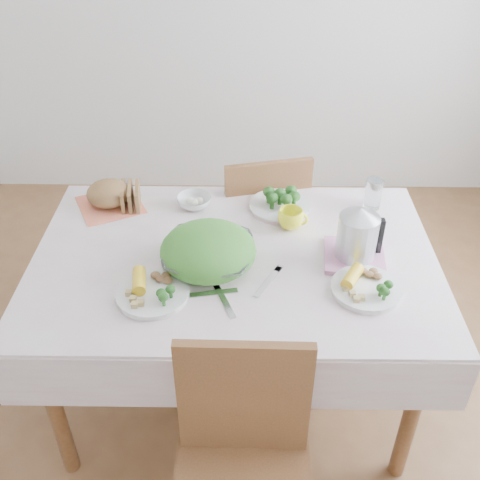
{
  "coord_description": "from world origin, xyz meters",
  "views": [
    {
      "loc": [
        0.04,
        -1.65,
        2.04
      ],
      "look_at": [
        0.02,
        0.02,
        0.82
      ],
      "focal_mm": 42.0,
      "sensor_mm": 36.0,
      "label": 1
    }
  ],
  "objects_px": {
    "salad_bowl": "(208,256)",
    "dinner_plate_left": "(153,294)",
    "dinner_plate_right": "(366,289)",
    "yellow_mug": "(291,219)",
    "dining_table": "(235,330)",
    "chair_far": "(257,223)",
    "electric_kettle": "(358,231)"
  },
  "relations": [
    {
      "from": "salad_bowl",
      "to": "dinner_plate_right",
      "type": "xyz_separation_m",
      "value": [
        0.55,
        -0.14,
        -0.03
      ]
    },
    {
      "from": "yellow_mug",
      "to": "dinner_plate_left",
      "type": "bearing_deg",
      "value": -139.55
    },
    {
      "from": "dining_table",
      "to": "yellow_mug",
      "type": "distance_m",
      "value": 0.52
    },
    {
      "from": "electric_kettle",
      "to": "dinner_plate_right",
      "type": "bearing_deg",
      "value": -109.54
    },
    {
      "from": "dining_table",
      "to": "chair_far",
      "type": "xyz_separation_m",
      "value": [
        0.1,
        0.65,
        0.09
      ]
    },
    {
      "from": "dinner_plate_right",
      "to": "electric_kettle",
      "type": "bearing_deg",
      "value": 94.0
    },
    {
      "from": "chair_far",
      "to": "yellow_mug",
      "type": "relative_size",
      "value": 8.86
    },
    {
      "from": "electric_kettle",
      "to": "dining_table",
      "type": "bearing_deg",
      "value": 155.32
    },
    {
      "from": "dining_table",
      "to": "salad_bowl",
      "type": "distance_m",
      "value": 0.44
    },
    {
      "from": "dinner_plate_right",
      "to": "yellow_mug",
      "type": "relative_size",
      "value": 2.38
    },
    {
      "from": "dinner_plate_right",
      "to": "electric_kettle",
      "type": "relative_size",
      "value": 1.19
    },
    {
      "from": "chair_far",
      "to": "salad_bowl",
      "type": "relative_size",
      "value": 2.78
    },
    {
      "from": "dinner_plate_right",
      "to": "yellow_mug",
      "type": "height_order",
      "value": "yellow_mug"
    },
    {
      "from": "salad_bowl",
      "to": "yellow_mug",
      "type": "height_order",
      "value": "same"
    },
    {
      "from": "salad_bowl",
      "to": "dinner_plate_left",
      "type": "bearing_deg",
      "value": -135.9
    },
    {
      "from": "dinner_plate_left",
      "to": "yellow_mug",
      "type": "distance_m",
      "value": 0.64
    },
    {
      "from": "chair_far",
      "to": "dinner_plate_left",
      "type": "distance_m",
      "value": 1.0
    },
    {
      "from": "dining_table",
      "to": "electric_kettle",
      "type": "bearing_deg",
      "value": -1.14
    },
    {
      "from": "dinner_plate_right",
      "to": "dining_table",
      "type": "bearing_deg",
      "value": 157.07
    },
    {
      "from": "dining_table",
      "to": "dinner_plate_right",
      "type": "height_order",
      "value": "dinner_plate_right"
    },
    {
      "from": "dinner_plate_left",
      "to": "yellow_mug",
      "type": "height_order",
      "value": "yellow_mug"
    },
    {
      "from": "chair_far",
      "to": "salad_bowl",
      "type": "xyz_separation_m",
      "value": [
        -0.19,
        -0.7,
        0.34
      ]
    },
    {
      "from": "yellow_mug",
      "to": "electric_kettle",
      "type": "distance_m",
      "value": 0.31
    },
    {
      "from": "salad_bowl",
      "to": "chair_far",
      "type": "bearing_deg",
      "value": 74.83
    },
    {
      "from": "chair_far",
      "to": "yellow_mug",
      "type": "xyz_separation_m",
      "value": [
        0.12,
        -0.46,
        0.34
      ]
    },
    {
      "from": "salad_bowl",
      "to": "dinner_plate_left",
      "type": "height_order",
      "value": "salad_bowl"
    },
    {
      "from": "dining_table",
      "to": "salad_bowl",
      "type": "xyz_separation_m",
      "value": [
        -0.09,
        -0.05,
        0.43
      ]
    },
    {
      "from": "yellow_mug",
      "to": "salad_bowl",
      "type": "bearing_deg",
      "value": -141.85
    },
    {
      "from": "dinner_plate_right",
      "to": "chair_far",
      "type": "bearing_deg",
      "value": 113.08
    },
    {
      "from": "dinner_plate_left",
      "to": "electric_kettle",
      "type": "distance_m",
      "value": 0.76
    },
    {
      "from": "dining_table",
      "to": "salad_bowl",
      "type": "relative_size",
      "value": 4.3
    },
    {
      "from": "dinner_plate_left",
      "to": "dinner_plate_right",
      "type": "xyz_separation_m",
      "value": [
        0.73,
        0.04,
        0.0
      ]
    }
  ]
}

